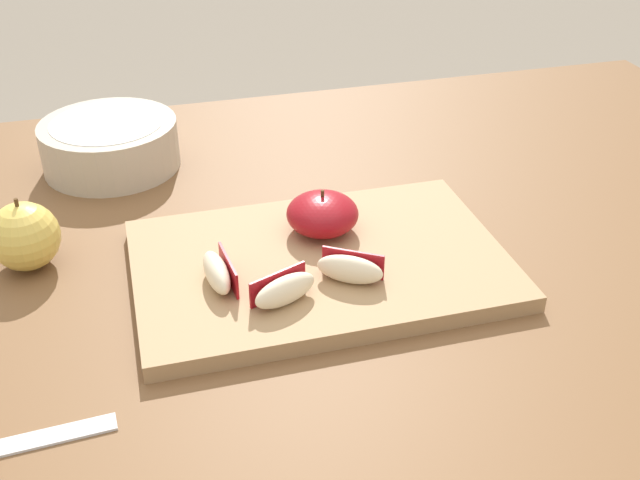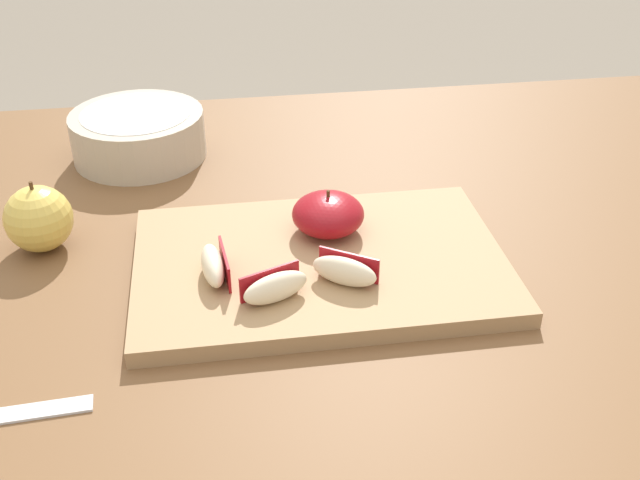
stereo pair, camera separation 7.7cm
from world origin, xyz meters
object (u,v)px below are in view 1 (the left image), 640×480
object	(u,v)px
cutting_board	(320,264)
apple_wedge_front	(218,272)
apple_wedge_middle	(350,269)
ceramic_fruit_bowl	(110,143)
apple_half_skin_up	(322,214)
whole_apple_golden	(25,236)
apple_wedge_back	(284,290)

from	to	relation	value
cutting_board	apple_wedge_front	distance (m)	0.11
cutting_board	apple_wedge_front	xyz separation A→B (m)	(-0.11, -0.02, 0.02)
apple_wedge_middle	ceramic_fruit_bowl	bearing A→B (deg)	120.96
apple_half_skin_up	whole_apple_golden	xyz separation A→B (m)	(-0.30, 0.04, -0.00)
cutting_board	apple_half_skin_up	xyz separation A→B (m)	(0.02, 0.05, 0.03)
apple_wedge_front	apple_half_skin_up	bearing A→B (deg)	29.42
apple_half_skin_up	cutting_board	bearing A→B (deg)	-108.30
apple_wedge_middle	cutting_board	bearing A→B (deg)	108.56
cutting_board	apple_half_skin_up	bearing A→B (deg)	71.70
apple_half_skin_up	apple_wedge_middle	bearing A→B (deg)	-89.64
whole_apple_golden	apple_wedge_back	bearing A→B (deg)	-33.50
apple_wedge_back	apple_wedge_middle	xyz separation A→B (m)	(0.07, 0.02, 0.00)
apple_half_skin_up	ceramic_fruit_bowl	bearing A→B (deg)	129.59
apple_half_skin_up	apple_wedge_front	xyz separation A→B (m)	(-0.12, -0.07, -0.01)
apple_half_skin_up	whole_apple_golden	world-z (taller)	whole_apple_golden
apple_wedge_back	whole_apple_golden	world-z (taller)	whole_apple_golden
apple_half_skin_up	apple_wedge_front	distance (m)	0.14
apple_wedge_back	ceramic_fruit_bowl	distance (m)	0.39
apple_wedge_back	ceramic_fruit_bowl	xyz separation A→B (m)	(-0.14, 0.37, 0.00)
apple_half_skin_up	ceramic_fruit_bowl	world-z (taller)	apple_half_skin_up
apple_wedge_middle	ceramic_fruit_bowl	world-z (taller)	ceramic_fruit_bowl
apple_wedge_back	apple_wedge_middle	bearing A→B (deg)	13.72
apple_wedge_middle	whole_apple_golden	xyz separation A→B (m)	(-0.30, 0.14, 0.00)
apple_wedge_middle	whole_apple_golden	distance (m)	0.33
apple_wedge_front	ceramic_fruit_bowl	size ratio (longest dim) A/B	0.39
cutting_board	whole_apple_golden	distance (m)	0.30
apple_wedge_back	whole_apple_golden	size ratio (longest dim) A/B	0.86
apple_wedge_front	apple_wedge_middle	xyz separation A→B (m)	(0.12, -0.03, 0.00)
apple_wedge_back	ceramic_fruit_bowl	bearing A→B (deg)	111.12
cutting_board	apple_wedge_front	bearing A→B (deg)	-168.78
whole_apple_golden	apple_wedge_front	bearing A→B (deg)	-31.60
apple_wedge_front	ceramic_fruit_bowl	xyz separation A→B (m)	(-0.09, 0.32, 0.00)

